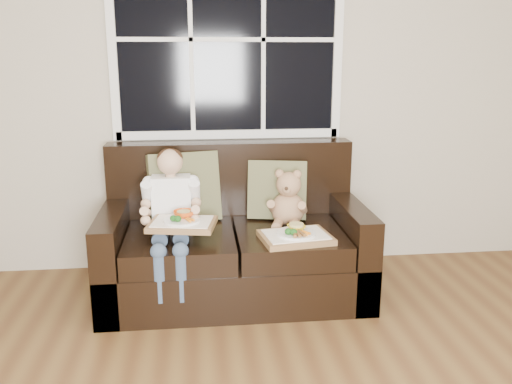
{
  "coord_description": "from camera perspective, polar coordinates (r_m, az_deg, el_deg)",
  "views": [
    {
      "loc": [
        -0.49,
        -1.39,
        1.58
      ],
      "look_at": [
        -0.14,
        1.85,
        0.72
      ],
      "focal_mm": 38.0,
      "sensor_mm": 36.0,
      "label": 1
    }
  ],
  "objects": [
    {
      "name": "loveseat",
      "position": [
        3.65,
        -2.34,
        -5.69
      ],
      "size": [
        1.7,
        0.92,
        0.96
      ],
      "color": "black",
      "rests_on": "ground"
    },
    {
      "name": "tray_left",
      "position": [
        3.3,
        -7.75,
        -3.15
      ],
      "size": [
        0.44,
        0.36,
        0.09
      ],
      "rotation": [
        0.0,
        0.0,
        -0.18
      ],
      "color": "olive",
      "rests_on": "child"
    },
    {
      "name": "child",
      "position": [
        3.43,
        -8.93,
        -1.48
      ],
      "size": [
        0.36,
        0.59,
        0.82
      ],
      "color": "white",
      "rests_on": "loveseat"
    },
    {
      "name": "room_walls",
      "position": [
        1.48,
        13.58,
        14.94
      ],
      "size": [
        4.52,
        5.02,
        2.71
      ],
      "color": "#BBAF9B",
      "rests_on": "ground"
    },
    {
      "name": "window_back",
      "position": [
        3.88,
        -3.05,
        15.73
      ],
      "size": [
        1.62,
        0.04,
        1.37
      ],
      "color": "black",
      "rests_on": "room_walls"
    },
    {
      "name": "teddy_bear",
      "position": [
        3.59,
        3.43,
        -1.07
      ],
      "size": [
        0.27,
        0.32,
        0.39
      ],
      "rotation": [
        0.0,
        0.0,
        -0.28
      ],
      "color": "tan",
      "rests_on": "loveseat"
    },
    {
      "name": "tray_right",
      "position": [
        3.33,
        4.19,
        -4.62
      ],
      "size": [
        0.46,
        0.38,
        0.1
      ],
      "rotation": [
        0.0,
        0.0,
        0.15
      ],
      "color": "olive",
      "rests_on": "loveseat"
    },
    {
      "name": "pillow_left",
      "position": [
        3.68,
        -7.57,
        0.48
      ],
      "size": [
        0.5,
        0.31,
        0.48
      ],
      "rotation": [
        -0.21,
        0.0,
        0.22
      ],
      "color": "brown",
      "rests_on": "loveseat"
    },
    {
      "name": "pillow_right",
      "position": [
        3.72,
        2.25,
        0.24
      ],
      "size": [
        0.43,
        0.26,
        0.41
      ],
      "rotation": [
        -0.21,
        0.0,
        -0.2
      ],
      "color": "brown",
      "rests_on": "loveseat"
    }
  ]
}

